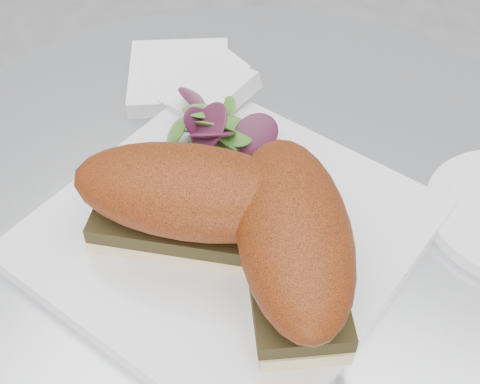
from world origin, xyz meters
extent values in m
cylinder|color=silver|center=(0.00, 0.00, 0.72)|extent=(0.70, 0.70, 0.02)
cube|color=white|center=(-0.02, -0.01, 0.74)|extent=(0.32, 0.32, 0.02)
cube|color=beige|center=(-0.04, -0.03, 0.75)|extent=(0.17, 0.10, 0.01)
cube|color=black|center=(-0.04, -0.03, 0.77)|extent=(0.16, 0.10, 0.01)
ellipsoid|color=maroon|center=(-0.04, -0.03, 0.80)|extent=(0.19, 0.12, 0.06)
cube|color=beige|center=(0.05, -0.03, 0.75)|extent=(0.13, 0.17, 0.01)
cube|color=black|center=(0.05, -0.03, 0.77)|extent=(0.13, 0.16, 0.01)
ellipsoid|color=maroon|center=(0.05, -0.03, 0.80)|extent=(0.16, 0.20, 0.06)
camera|label=1|loc=(0.14, -0.31, 1.16)|focal=50.00mm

